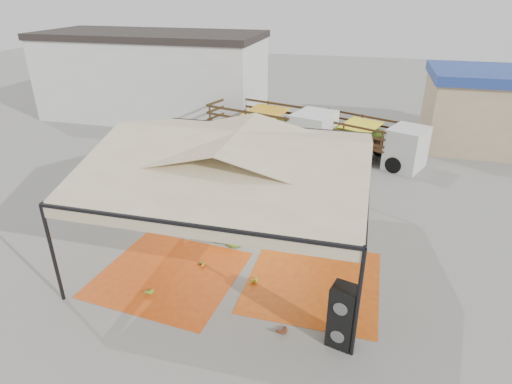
% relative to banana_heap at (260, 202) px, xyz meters
% --- Properties ---
extents(ground, '(90.00, 90.00, 0.00)m').
position_rel_banana_heap_xyz_m(ground, '(-0.19, -2.07, -0.61)').
color(ground, slate).
rests_on(ground, ground).
extents(canopy_tent, '(8.10, 8.10, 4.00)m').
position_rel_banana_heap_xyz_m(canopy_tent, '(-0.19, -2.07, 2.69)').
color(canopy_tent, black).
rests_on(canopy_tent, ground).
extents(building_white, '(14.30, 6.30, 5.40)m').
position_rel_banana_heap_xyz_m(building_white, '(-10.19, 11.93, 2.10)').
color(building_white, silver).
rests_on(building_white, ground).
extents(building_tan, '(6.30, 5.30, 4.10)m').
position_rel_banana_heap_xyz_m(building_tan, '(9.81, 10.93, 1.46)').
color(building_tan, tan).
rests_on(building_tan, ground).
extents(tarp_left, '(4.41, 4.24, 0.01)m').
position_rel_banana_heap_xyz_m(tarp_left, '(-1.79, -4.26, -0.61)').
color(tarp_left, '#C74D12').
rests_on(tarp_left, ground).
extents(tarp_right, '(3.89, 4.08, 0.01)m').
position_rel_banana_heap_xyz_m(tarp_right, '(2.55, -3.48, -0.61)').
color(tarp_right, '#C85912').
rests_on(tarp_right, ground).
extents(banana_heap, '(6.56, 5.77, 1.23)m').
position_rel_banana_heap_xyz_m(banana_heap, '(0.00, 0.00, 0.00)').
color(banana_heap, '#4C861B').
rests_on(banana_heap, ground).
extents(hand_yellow_a, '(0.54, 0.49, 0.20)m').
position_rel_banana_heap_xyz_m(hand_yellow_a, '(0.76, -3.93, -0.51)').
color(hand_yellow_a, '#AEA422').
rests_on(hand_yellow_a, ground).
extents(hand_yellow_b, '(0.59, 0.58, 0.21)m').
position_rel_banana_heap_xyz_m(hand_yellow_b, '(-1.03, -3.66, -0.51)').
color(hand_yellow_b, '#AC7E22').
rests_on(hand_yellow_b, ground).
extents(hand_red_a, '(0.63, 0.59, 0.22)m').
position_rel_banana_heap_xyz_m(hand_red_a, '(1.98, -5.75, -0.50)').
color(hand_red_a, '#5B3014').
rests_on(hand_red_a, ground).
extents(hand_red_b, '(0.54, 0.48, 0.21)m').
position_rel_banana_heap_xyz_m(hand_red_b, '(3.51, -4.75, -0.51)').
color(hand_red_b, '#5E2A15').
rests_on(hand_red_b, ground).
extents(hand_green, '(0.50, 0.46, 0.18)m').
position_rel_banana_heap_xyz_m(hand_green, '(-2.01, -5.20, -0.52)').
color(hand_green, '#357819').
rests_on(hand_green, ground).
extents(hanging_bunches, '(4.74, 0.24, 0.20)m').
position_rel_banana_heap_xyz_m(hanging_bunches, '(1.36, -3.14, 2.01)').
color(hanging_bunches, '#527F1A').
rests_on(hanging_bunches, ground).
extents(speaker_stack, '(0.73, 0.67, 1.69)m').
position_rel_banana_heap_xyz_m(speaker_stack, '(3.51, -5.77, 0.23)').
color(speaker_stack, black).
rests_on(speaker_stack, ground).
extents(banana_leaves, '(0.96, 1.36, 3.70)m').
position_rel_banana_heap_xyz_m(banana_leaves, '(-1.32, -1.60, -0.61)').
color(banana_leaves, '#257C21').
rests_on(banana_leaves, ground).
extents(vendor, '(0.83, 0.69, 1.94)m').
position_rel_banana_heap_xyz_m(vendor, '(1.52, 3.13, 0.35)').
color(vendor, gray).
rests_on(vendor, ground).
extents(truck_left, '(7.11, 4.15, 2.31)m').
position_rel_banana_heap_xyz_m(truck_left, '(-1.03, 7.48, 0.81)').
color(truck_left, '#4A3118').
rests_on(truck_left, ground).
extents(truck_right, '(6.12, 4.17, 2.00)m').
position_rel_banana_heap_xyz_m(truck_right, '(3.86, 7.24, 0.62)').
color(truck_right, '#473117').
rests_on(truck_right, ground).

